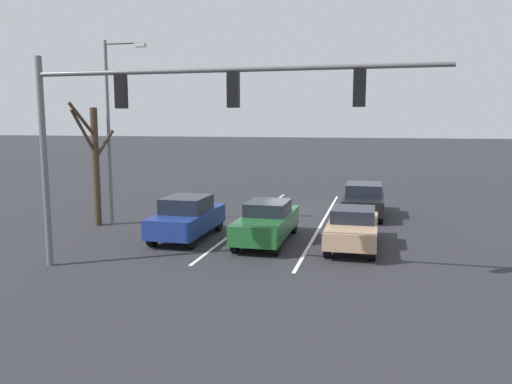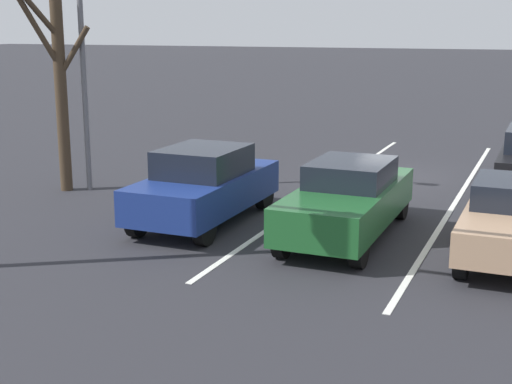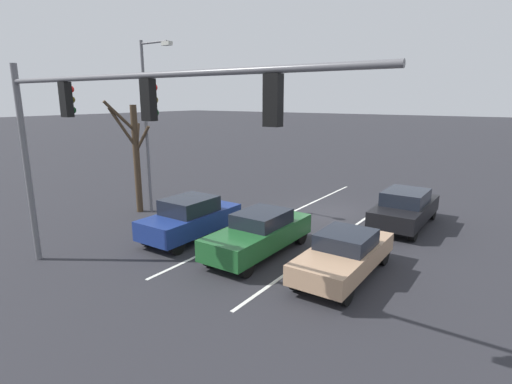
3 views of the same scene
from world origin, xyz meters
name	(u,v)px [view 2 (image 2 of 3)]	position (x,y,z in m)	size (l,w,h in m)	color
ground_plane	(407,177)	(0.00, 0.00, 0.00)	(240.00, 240.00, 0.00)	#28282D
lane_stripe_left_divider	(458,198)	(-1.65, 1.97, 0.01)	(0.12, 15.94, 0.01)	silver
lane_stripe_center_divider	(331,186)	(1.65, 1.97, 0.01)	(0.12, 15.94, 0.01)	silver
car_darkgreen_midlane_front	(348,199)	(-0.01, 6.23, 0.78)	(1.70, 4.71, 1.53)	#1E5928
car_navy_rightlane_front	(205,185)	(3.13, 6.40, 0.83)	(1.78, 4.23, 1.65)	navy
street_lamp_right_shoulder	(87,9)	(7.11, 4.76, 4.55)	(1.91, 0.24, 7.89)	slate
bare_tree_near	(58,79)	(7.86, 5.07, 2.87)	(1.41, 2.12, 5.32)	#423323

